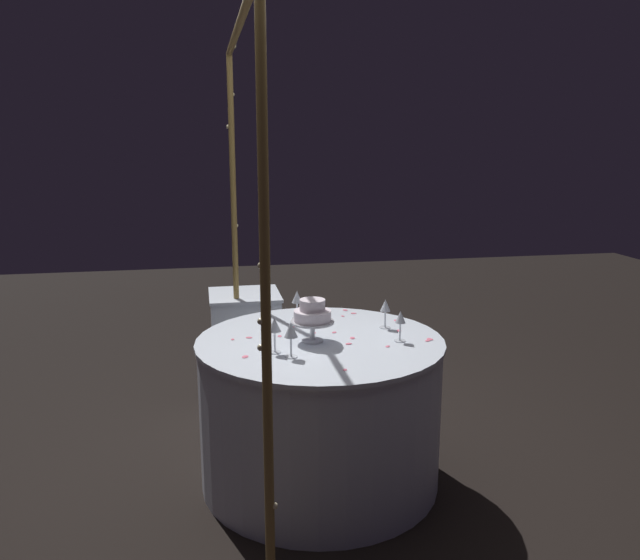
{
  "coord_description": "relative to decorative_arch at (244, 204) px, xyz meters",
  "views": [
    {
      "loc": [
        -3.02,
        0.57,
        1.77
      ],
      "look_at": [
        0.0,
        0.0,
        1.09
      ],
      "focal_mm": 35.4,
      "sensor_mm": 36.0,
      "label": 1
    }
  ],
  "objects": [
    {
      "name": "rose_petal_20",
      "position": [
        -0.11,
        -0.92,
        -0.7
      ],
      "size": [
        0.05,
        0.04,
        0.0
      ],
      "primitive_type": "ellipsoid",
      "rotation": [
        0.0,
        0.0,
        3.5
      ],
      "color": "#EA6B84",
      "rests_on": "main_table"
    },
    {
      "name": "tiered_cake",
      "position": [
        -0.03,
        -0.33,
        -0.56
      ],
      "size": [
        0.22,
        0.22,
        0.22
      ],
      "color": "silver",
      "rests_on": "main_table"
    },
    {
      "name": "rose_petal_4",
      "position": [
        -0.18,
        -0.67,
        -0.7
      ],
      "size": [
        0.03,
        0.03,
        0.0
      ],
      "primitive_type": "ellipsoid",
      "rotation": [
        0.0,
        0.0,
        2.34
      ],
      "color": "#EA6B84",
      "rests_on": "main_table"
    },
    {
      "name": "rose_petal_18",
      "position": [
        0.45,
        -0.65,
        -0.7
      ],
      "size": [
        0.04,
        0.04,
        0.0
      ],
      "primitive_type": "ellipsoid",
      "rotation": [
        0.0,
        0.0,
        1.03
      ],
      "color": "#EA6B84",
      "rests_on": "main_table"
    },
    {
      "name": "side_table",
      "position": [
        1.09,
        -0.06,
        -1.09
      ],
      "size": [
        0.47,
        0.47,
        0.78
      ],
      "color": "silver",
      "rests_on": "ground"
    },
    {
      "name": "rose_petal_2",
      "position": [
        0.31,
        -0.41,
        -0.7
      ],
      "size": [
        0.04,
        0.03,
        0.0
      ],
      "primitive_type": "ellipsoid",
      "rotation": [
        0.0,
        0.0,
        5.96
      ],
      "color": "#EA6B84",
      "rests_on": "main_table"
    },
    {
      "name": "rose_petal_16",
      "position": [
        -0.13,
        -0.9,
        -0.7
      ],
      "size": [
        0.04,
        0.04,
        0.0
      ],
      "primitive_type": "ellipsoid",
      "rotation": [
        0.0,
        0.0,
        5.47
      ],
      "color": "#EA6B84",
      "rests_on": "main_table"
    },
    {
      "name": "rose_petal_5",
      "position": [
        0.09,
        -0.17,
        -0.7
      ],
      "size": [
        0.03,
        0.02,
        0.0
      ],
      "primitive_type": "ellipsoid",
      "rotation": [
        0.0,
        0.0,
        3.17
      ],
      "color": "#EA6B84",
      "rests_on": "main_table"
    },
    {
      "name": "rose_petal_10",
      "position": [
        0.11,
        -0.36,
        -0.7
      ],
      "size": [
        0.03,
        0.03,
        0.0
      ],
      "primitive_type": "ellipsoid",
      "rotation": [
        0.0,
        0.0,
        0.25
      ],
      "color": "#EA6B84",
      "rests_on": "main_table"
    },
    {
      "name": "wine_glass_3",
      "position": [
        -0.16,
        -0.12,
        -0.57
      ],
      "size": [
        0.06,
        0.06,
        0.17
      ],
      "color": "silver",
      "rests_on": "main_table"
    },
    {
      "name": "rose_petal_15",
      "position": [
        0.35,
        -0.12,
        -0.7
      ],
      "size": [
        0.04,
        0.05,
        0.0
      ],
      "primitive_type": "ellipsoid",
      "rotation": [
        0.0,
        0.0,
        1.02
      ],
      "color": "#EA6B84",
      "rests_on": "main_table"
    },
    {
      "name": "decorative_arch",
      "position": [
        0.0,
        0.0,
        0.0
      ],
      "size": [
        1.98,
        0.06,
        2.3
      ],
      "color": "olive",
      "rests_on": "ground"
    },
    {
      "name": "wine_glass_1",
      "position": [
        0.4,
        -0.31,
        -0.58
      ],
      "size": [
        0.06,
        0.06,
        0.16
      ],
      "color": "silver",
      "rests_on": "main_table"
    },
    {
      "name": "ground_plane",
      "position": [
        -0.0,
        -0.37,
        -1.48
      ],
      "size": [
        12.0,
        12.0,
        0.0
      ],
      "primitive_type": "plane",
      "color": "black"
    },
    {
      "name": "wine_glass_2",
      "position": [
        -0.24,
        -0.19,
        -0.57
      ],
      "size": [
        0.06,
        0.06,
        0.17
      ],
      "color": "silver",
      "rests_on": "main_table"
    },
    {
      "name": "rose_petal_1",
      "position": [
        0.1,
        -0.46,
        -0.7
      ],
      "size": [
        0.03,
        0.04,
        0.0
      ],
      "primitive_type": "ellipsoid",
      "rotation": [
        0.0,
        0.0,
        2.3
      ],
      "color": "#EA6B84",
      "rests_on": "main_table"
    },
    {
      "name": "rose_petal_0",
      "position": [
        0.4,
        -0.58,
        -0.7
      ],
      "size": [
        0.03,
        0.02,
        0.0
      ],
      "primitive_type": "ellipsoid",
      "rotation": [
        0.0,
        0.0,
        0.33
      ],
      "color": "#EA6B84",
      "rests_on": "main_table"
    },
    {
      "name": "rose_petal_17",
      "position": [
        0.38,
        -0.48,
        -0.7
      ],
      "size": [
        0.02,
        0.03,
        0.0
      ],
      "primitive_type": "ellipsoid",
      "rotation": [
        0.0,
        0.0,
        4.75
      ],
      "color": "#EA6B84",
      "rests_on": "main_table"
    },
    {
      "name": "rose_petal_8",
      "position": [
        0.09,
        -0.01,
        -0.7
      ],
      "size": [
        0.04,
        0.04,
        0.0
      ],
      "primitive_type": "ellipsoid",
      "rotation": [
        0.0,
        0.0,
        4.35
      ],
      "color": "#EA6B84",
      "rests_on": "main_table"
    },
    {
      "name": "rose_petal_19",
      "position": [
        0.06,
        -0.81,
        -0.7
      ],
      "size": [
        0.04,
        0.04,
        0.0
      ],
      "primitive_type": "ellipsoid",
      "rotation": [
        0.0,
        0.0,
        2.81
      ],
      "color": "#EA6B84",
      "rests_on": "main_table"
    },
    {
      "name": "rose_petal_11",
      "position": [
        -0.1,
        -0.5,
        -0.7
      ],
      "size": [
        0.03,
        0.04,
        0.0
      ],
      "primitive_type": "ellipsoid",
      "rotation": [
        0.0,
        0.0,
        5.02
      ],
      "color": "#EA6B84",
      "rests_on": "main_table"
    },
    {
      "name": "rose_petal_9",
      "position": [
        -0.46,
        -0.39,
        -0.7
      ],
      "size": [
        0.03,
        0.03,
        0.0
      ],
      "primitive_type": "ellipsoid",
      "rotation": [
        0.0,
        0.0,
        2.73
      ],
      "color": "#EA6B84",
      "rests_on": "main_table"
    },
    {
      "name": "wine_glass_0",
      "position": [
        0.14,
        -0.75,
        -0.58
      ],
      "size": [
        0.06,
        0.06,
        0.16
      ],
      "color": "silver",
      "rests_on": "main_table"
    },
    {
      "name": "main_table",
      "position": [
        -0.0,
        -0.37,
        -1.09
      ],
      "size": [
        1.27,
        1.27,
        0.78
      ],
      "color": "silver",
      "rests_on": "ground"
    },
    {
      "name": "rose_petal_6",
      "position": [
        0.26,
        -0.85,
        -0.7
      ],
      "size": [
        0.04,
        0.03,
        0.0
      ],
      "primitive_type": "ellipsoid",
      "rotation": [
        0.0,
        0.0,
        2.89
      ],
      "color": "#EA6B84",
      "rests_on": "main_table"
    },
    {
      "name": "rose_petal_13",
      "position": [
        0.53,
        -0.62,
        -0.7
      ],
      "size": [
        0.04,
        0.03,
        0.0
      ],
      "primitive_type": "ellipsoid",
      "rotation": [
        0.0,
        0.0,
        3.38
      ],
      "color": "#EA6B84",
      "rests_on": "main_table"
    },
    {
      "name": "rose_petal_14",
      "position": [
        0.23,
        -0.26,
        -0.7
      ],
      "size": [
        0.03,
        0.03,
        0.0
      ],
      "primitive_type": "ellipsoid",
      "rotation": [
        0.0,
        0.0,
        1.84
      ],
      "color": "#EA6B84",
      "rests_on": "main_table"
    },
    {
      "name": "wine_glass_4",
      "position": [
        -0.1,
        -0.76,
        -0.58
      ],
      "size": [
        0.06,
        0.06,
        0.16
      ],
      "color": "silver",
      "rests_on": "main_table"
    },
    {
      "name": "rose_petal_3",
      "position": [
        -0.2,
        0.03,
        -0.7
      ],
      "size": [
        0.05,
        0.04,
        0.0
      ],
      "primitive_type": "ellipsoid",
      "rotation": [
        0.0,
        0.0,
        5.8
      ],
      "color": "#EA6B84",
      "rests_on": "main_table"
    },
    {
      "name": "rose_petal_7",
      "position": [
        -0.01,
        -0.54,
        -0.7
      ],
      "size": [
        0.04,
        0.03,
        0.0
      ],
      "primitive_type": "ellipsoid",
      "rotation": [
        0.0,
        0.0,
        6.01
      ],
      "color": "#EA6B84",
      "rests_on": "main_table"
    },
    {
      "name": "rose_petal_12",
      "position": [
        0.08,
        0.07,
        -0.7
      ],
      "size": [
        0.03,
        0.02,
        0.0
      ],
      "primitive_type": "ellipsoid",
      "rotation": [
        0.0,
        0.0,
        3.18
      ],
      "color": "#EA6B84",
      "rests_on": "main_table"
    }
  ]
}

